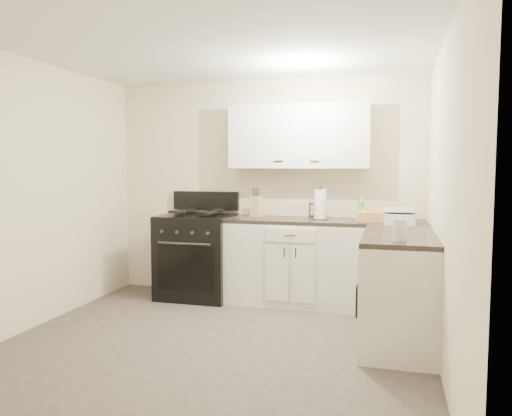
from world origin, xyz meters
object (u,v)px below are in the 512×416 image
(wicker_basket, at_px, (372,217))
(stove, at_px, (197,258))
(knife_block, at_px, (256,207))
(paper_towel, at_px, (320,205))
(countertop_grill, at_px, (400,219))

(wicker_basket, bearing_deg, stove, 179.15)
(knife_block, xyz_separation_m, paper_towel, (0.75, -0.09, 0.04))
(knife_block, bearing_deg, wicker_basket, 7.18)
(knife_block, height_order, wicker_basket, knife_block)
(knife_block, distance_m, paper_towel, 0.76)
(stove, relative_size, wicker_basket, 3.14)
(stove, bearing_deg, knife_block, 11.51)
(knife_block, relative_size, wicker_basket, 0.74)
(paper_towel, bearing_deg, knife_block, 172.78)
(wicker_basket, relative_size, countertop_grill, 1.08)
(knife_block, bearing_deg, paper_towel, 7.20)
(countertop_grill, bearing_deg, knife_block, 169.27)
(stove, distance_m, wicker_basket, 2.04)
(wicker_basket, bearing_deg, knife_block, 172.75)
(paper_towel, distance_m, wicker_basket, 0.56)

